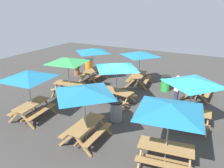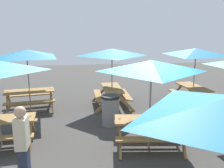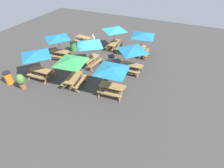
{
  "view_description": "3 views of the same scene",
  "coord_description": "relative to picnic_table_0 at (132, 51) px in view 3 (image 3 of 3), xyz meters",
  "views": [
    {
      "loc": [
        -9.5,
        -4.64,
        5.19
      ],
      "look_at": [
        0.72,
        0.78,
        0.9
      ],
      "focal_mm": 35.0,
      "sensor_mm": 36.0,
      "label": 1
    },
    {
      "loc": [
        6.17,
        -1.58,
        3.08
      ],
      "look_at": [
        -3.37,
        -0.22,
        0.9
      ],
      "focal_mm": 40.0,
      "sensor_mm": 36.0,
      "label": 2
    },
    {
      "loc": [
        -7.0,
        11.87,
        8.32
      ],
      "look_at": [
        -3.06,
        3.06,
        0.9
      ],
      "focal_mm": 28.0,
      "sensor_mm": 36.0,
      "label": 3
    }
  ],
  "objects": [
    {
      "name": "ground_plane",
      "position": [
        3.37,
        0.22,
        -1.99
      ],
      "size": [
        30.14,
        30.14,
        0.0
      ],
      "primitive_type": "plane",
      "color": "#3D3A38",
      "rests_on": "ground"
    },
    {
      "name": "picnic_table_0",
      "position": [
        0.0,
        0.0,
        0.0
      ],
      "size": [
        2.0,
        2.0,
        2.34
      ],
      "rotation": [
        0.0,
        0.0,
        -0.0
      ],
      "color": "olive",
      "rests_on": "ground"
    },
    {
      "name": "picnic_table_1",
      "position": [
        0.3,
        3.28,
        0.0
      ],
      "size": [
        2.82,
        2.82,
        2.34
      ],
      "rotation": [
        0.0,
        0.0,
        0.08
      ],
      "color": "olive",
      "rests_on": "ground"
    },
    {
      "name": "picnic_table_2",
      "position": [
        6.37,
        3.73,
        0.0
      ],
      "size": [
        2.1,
        2.1,
        2.34
      ],
      "rotation": [
        0.0,
        0.0,
        0.05
      ],
      "color": "olive",
      "rests_on": "ground"
    },
    {
      "name": "picnic_table_3",
      "position": [
        3.62,
        0.47,
        0.0
      ],
      "size": [
        2.25,
        2.25,
        2.34
      ],
      "rotation": [
        0.0,
        0.0,
        1.44
      ],
      "color": "olive",
      "rests_on": "ground"
    },
    {
      "name": "picnic_table_4",
      "position": [
        6.65,
        -3.34,
        -1.43
      ],
      "size": [
        1.87,
        1.62,
        0.81
      ],
      "rotation": [
        0.0,
        0.0,
        -0.05
      ],
      "color": "olive",
      "rests_on": "ground"
    },
    {
      "name": "picnic_table_5",
      "position": [
        3.37,
        3.49,
        0.0
      ],
      "size": [
        2.8,
        2.8,
        2.34
      ],
      "rotation": [
        0.0,
        0.0,
        1.7
      ],
      "color": "olive",
      "rests_on": "ground"
    },
    {
      "name": "picnic_table_6",
      "position": [
        6.94,
        0.48,
        0.0
      ],
      "size": [
        2.24,
        2.24,
        2.34
      ],
      "rotation": [
        0.0,
        0.0,
        0.13
      ],
      "color": "olive",
      "rests_on": "ground"
    },
    {
      "name": "picnic_table_7",
      "position": [
        0.05,
        -3.16,
        0.0
      ],
      "size": [
        2.8,
        2.8,
        2.34
      ],
      "rotation": [
        0.0,
        0.0,
        1.72
      ],
      "color": "olive",
      "rests_on": "ground"
    },
    {
      "name": "picnic_table_8",
      "position": [
        3.04,
        -3.41,
        0.0
      ],
      "size": [
        2.13,
        2.13,
        2.34
      ],
      "rotation": [
        0.0,
        0.0,
        1.64
      ],
      "color": "olive",
      "rests_on": "ground"
    },
    {
      "name": "trash_bin_orange",
      "position": [
        8.18,
        5.34,
        -1.49
      ],
      "size": [
        0.59,
        0.59,
        0.98
      ],
      "color": "orange",
      "rests_on": "ground"
    },
    {
      "name": "trash_bin_gray",
      "position": [
        1.99,
        -0.33,
        -1.49
      ],
      "size": [
        0.59,
        0.59,
        0.98
      ],
      "color": "gray",
      "rests_on": "ground"
    },
    {
      "name": "trash_bin_green",
      "position": [
        6.75,
        -1.38,
        -1.49
      ],
      "size": [
        0.59,
        0.59,
        0.98
      ],
      "color": "green",
      "rests_on": "ground"
    },
    {
      "name": "potted_plant_0",
      "position": [
        6.68,
        5.42,
        -1.29
      ],
      "size": [
        0.6,
        0.6,
        1.26
      ],
      "color": "#935138",
      "rests_on": "ground"
    },
    {
      "name": "person_standing",
      "position": [
        4.97,
        -2.42,
        -1.1
      ],
      "size": [
        0.37,
        0.23,
        1.67
      ],
      "rotation": [
        0.0,
        0.0,
        3.12
      ],
      "color": "#2D334C",
      "rests_on": "ground"
    }
  ]
}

